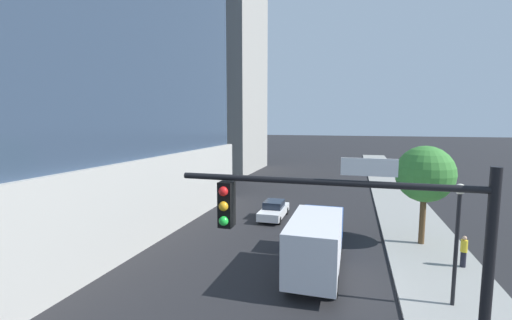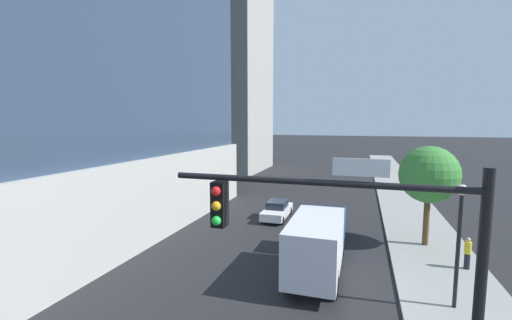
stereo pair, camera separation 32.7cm
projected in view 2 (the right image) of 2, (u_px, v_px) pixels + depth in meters
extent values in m
cube|color=gray|center=(427.00, 244.00, 21.47)|extent=(4.76, 120.00, 0.15)
cube|color=#B2AFA8|center=(70.00, 187.00, 26.44)|extent=(18.68, 24.84, 5.58)
cube|color=#9E9B93|center=(222.00, 72.00, 54.51)|extent=(13.62, 13.91, 32.03)
cube|color=red|center=(236.00, 39.00, 48.89)|extent=(0.90, 0.90, 39.91)
cylinder|color=black|center=(313.00, 182.00, 7.02)|extent=(6.33, 0.14, 0.14)
cube|color=black|center=(220.00, 204.00, 7.73)|extent=(0.32, 0.36, 1.05)
sphere|color=red|center=(216.00, 191.00, 7.51)|extent=(0.22, 0.22, 0.22)
sphere|color=orange|center=(216.00, 206.00, 7.55)|extent=(0.22, 0.22, 0.22)
sphere|color=green|center=(217.00, 221.00, 7.59)|extent=(0.22, 0.22, 0.22)
cube|color=white|center=(361.00, 168.00, 6.70)|extent=(1.10, 0.04, 0.36)
cylinder|color=black|center=(458.00, 252.00, 13.78)|extent=(0.16, 0.16, 4.81)
sphere|color=silver|center=(462.00, 190.00, 13.49)|extent=(0.44, 0.44, 0.44)
cylinder|color=brown|center=(426.00, 220.00, 21.04)|extent=(0.36, 0.36, 3.17)
sphere|color=#387F33|center=(429.00, 174.00, 20.71)|extent=(3.53, 3.53, 3.53)
cube|color=slate|center=(331.00, 221.00, 24.83)|extent=(1.90, 4.19, 0.68)
cube|color=#19212D|center=(331.00, 213.00, 24.55)|extent=(1.59, 1.84, 0.58)
cylinder|color=black|center=(322.00, 218.00, 26.46)|extent=(0.22, 0.60, 0.60)
cylinder|color=black|center=(343.00, 220.00, 25.96)|extent=(0.22, 0.60, 0.60)
cylinder|color=black|center=(317.00, 229.00, 23.76)|extent=(0.22, 0.60, 0.60)
cylinder|color=black|center=(341.00, 232.00, 23.26)|extent=(0.22, 0.60, 0.60)
cube|color=silver|center=(277.00, 212.00, 27.43)|extent=(1.75, 4.35, 0.63)
cube|color=#19212D|center=(277.00, 204.00, 27.43)|extent=(1.47, 1.91, 0.57)
cylinder|color=black|center=(272.00, 210.00, 29.09)|extent=(0.22, 0.62, 0.62)
cylinder|color=black|center=(290.00, 211.00, 28.63)|extent=(0.22, 0.62, 0.62)
cylinder|color=black|center=(263.00, 219.00, 26.29)|extent=(0.22, 0.62, 0.62)
cylinder|color=black|center=(282.00, 221.00, 25.83)|extent=(0.22, 0.62, 0.62)
cube|color=#1E4799|center=(324.00, 227.00, 20.18)|extent=(2.40, 2.14, 1.99)
cube|color=silver|center=(316.00, 245.00, 16.45)|extent=(2.40, 5.36, 2.53)
cylinder|color=black|center=(306.00, 242.00, 20.62)|extent=(0.30, 1.02, 1.02)
cylinder|color=black|center=(342.00, 246.00, 19.98)|extent=(0.30, 1.02, 1.02)
cylinder|color=black|center=(288.00, 280.00, 15.65)|extent=(0.30, 1.02, 1.02)
cylinder|color=black|center=(335.00, 287.00, 15.01)|extent=(0.30, 1.02, 1.02)
cylinder|color=black|center=(467.00, 261.00, 17.68)|extent=(0.28, 0.28, 0.83)
cylinder|color=gold|center=(468.00, 248.00, 17.60)|extent=(0.34, 0.34, 0.64)
sphere|color=tan|center=(469.00, 240.00, 17.55)|extent=(0.23, 0.23, 0.23)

